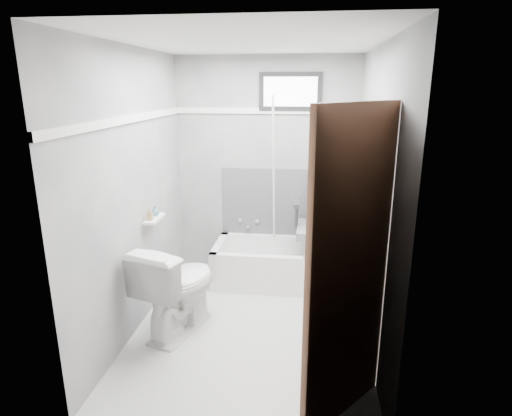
% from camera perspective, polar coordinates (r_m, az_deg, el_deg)
% --- Properties ---
extents(floor, '(2.60, 2.60, 0.00)m').
position_cam_1_polar(floor, '(4.00, -0.64, -15.30)').
color(floor, silver).
rests_on(floor, ground).
extents(ceiling, '(2.60, 2.60, 0.00)m').
position_cam_1_polar(ceiling, '(3.44, -0.77, 21.33)').
color(ceiling, silver).
rests_on(ceiling, floor).
extents(wall_back, '(2.00, 0.02, 2.40)m').
position_cam_1_polar(wall_back, '(4.79, 1.40, 5.41)').
color(wall_back, slate).
rests_on(wall_back, floor).
extents(wall_front, '(2.00, 0.02, 2.40)m').
position_cam_1_polar(wall_front, '(2.31, -5.05, -6.43)').
color(wall_front, slate).
rests_on(wall_front, floor).
extents(wall_left, '(0.02, 2.60, 2.40)m').
position_cam_1_polar(wall_left, '(3.80, -15.84, 1.97)').
color(wall_left, slate).
rests_on(wall_left, floor).
extents(wall_right, '(0.02, 2.60, 2.40)m').
position_cam_1_polar(wall_right, '(3.54, 15.54, 1.01)').
color(wall_right, slate).
rests_on(wall_right, floor).
extents(bathtub, '(1.50, 0.70, 0.42)m').
position_cam_1_polar(bathtub, '(4.71, 3.67, -7.42)').
color(bathtub, white).
rests_on(bathtub, floor).
extents(office_chair, '(0.67, 0.67, 1.15)m').
position_cam_1_polar(office_chair, '(4.56, 9.06, -1.92)').
color(office_chair, slate).
rests_on(office_chair, bathtub).
extents(toilet, '(0.70, 0.93, 0.81)m').
position_cam_1_polar(toilet, '(3.81, -10.39, -10.34)').
color(toilet, white).
rests_on(toilet, floor).
extents(door, '(0.78, 0.78, 2.00)m').
position_cam_1_polar(door, '(2.43, 18.95, -11.39)').
color(door, '#54341F').
rests_on(door, floor).
extents(window, '(0.66, 0.04, 0.40)m').
position_cam_1_polar(window, '(4.68, 4.61, 15.21)').
color(window, black).
rests_on(window, wall_back).
extents(backerboard, '(1.50, 0.02, 0.78)m').
position_cam_1_polar(backerboard, '(4.86, 4.29, 0.67)').
color(backerboard, '#4C4C4F').
rests_on(backerboard, wall_back).
extents(trim_back, '(2.00, 0.02, 0.06)m').
position_cam_1_polar(trim_back, '(4.71, 1.44, 12.82)').
color(trim_back, white).
rests_on(trim_back, wall_back).
extents(trim_left, '(0.02, 2.60, 0.06)m').
position_cam_1_polar(trim_left, '(3.70, -16.39, 11.32)').
color(trim_left, white).
rests_on(trim_left, wall_left).
extents(pole, '(0.02, 0.47, 1.90)m').
position_cam_1_polar(pole, '(4.58, 2.38, 2.99)').
color(pole, silver).
rests_on(pole, bathtub).
extents(shelf, '(0.10, 0.32, 0.02)m').
position_cam_1_polar(shelf, '(4.05, -13.40, -1.40)').
color(shelf, white).
rests_on(shelf, wall_left).
extents(soap_bottle_a, '(0.05, 0.05, 0.11)m').
position_cam_1_polar(soap_bottle_a, '(3.96, -13.99, -0.83)').
color(soap_bottle_a, '#9E834F').
rests_on(soap_bottle_a, shelf).
extents(soap_bottle_b, '(0.10, 0.10, 0.10)m').
position_cam_1_polar(soap_bottle_b, '(4.09, -13.30, -0.35)').
color(soap_bottle_b, '#45707E').
rests_on(soap_bottle_b, shelf).
extents(faucet, '(0.26, 0.10, 0.16)m').
position_cam_1_polar(faucet, '(4.95, -0.99, -2.01)').
color(faucet, silver).
rests_on(faucet, wall_back).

